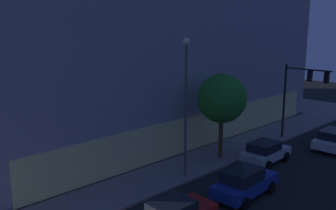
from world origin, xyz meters
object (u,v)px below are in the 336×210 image
at_px(sidewalk_tree, 222,99).
at_px(car_white, 335,139).
at_px(traffic_light_far_corner, 301,87).
at_px(car_blue, 244,182).
at_px(modern_building, 99,34).
at_px(street_lamp_sidewalk, 186,93).
at_px(car_silver, 265,152).

bearing_deg(sidewalk_tree, car_white, -30.64).
distance_m(traffic_light_far_corner, car_blue, 13.00).
bearing_deg(car_blue, modern_building, 76.65).
bearing_deg(traffic_light_far_corner, modern_building, 109.40).
height_order(modern_building, street_lamp_sidewalk, modern_building).
height_order(traffic_light_far_corner, car_silver, traffic_light_far_corner).
bearing_deg(modern_building, sidewalk_tree, -94.08).
distance_m(modern_building, traffic_light_far_corner, 20.97).
bearing_deg(car_blue, street_lamp_sidewalk, 95.65).
height_order(modern_building, sidewalk_tree, modern_building).
bearing_deg(modern_building, car_white, -71.99).
distance_m(sidewalk_tree, car_silver, 5.00).
relative_size(sidewalk_tree, car_white, 1.34).
bearing_deg(car_white, car_blue, 179.16).
height_order(street_lamp_sidewalk, car_blue, street_lamp_sidewalk).
bearing_deg(car_blue, car_white, -0.84).
relative_size(modern_building, traffic_light_far_corner, 5.42).
relative_size(street_lamp_sidewalk, sidewalk_tree, 1.41).
xyz_separation_m(street_lamp_sidewalk, car_white, (12.95, -4.48, -4.82)).
height_order(traffic_light_far_corner, sidewalk_tree, traffic_light_far_corner).
relative_size(street_lamp_sidewalk, car_blue, 1.92).
xyz_separation_m(street_lamp_sidewalk, car_silver, (6.19, -2.20, -4.82)).
bearing_deg(traffic_light_far_corner, street_lamp_sidewalk, 173.14).
distance_m(traffic_light_far_corner, street_lamp_sidewalk, 12.63).
relative_size(traffic_light_far_corner, car_white, 1.39).
relative_size(traffic_light_far_corner, sidewalk_tree, 1.03).
height_order(car_silver, car_white, car_white).
distance_m(street_lamp_sidewalk, sidewalk_tree, 4.60).
xyz_separation_m(traffic_light_far_corner, sidewalk_tree, (-8.06, 2.06, -0.17)).
distance_m(street_lamp_sidewalk, car_white, 14.52).
distance_m(sidewalk_tree, car_white, 10.58).
height_order(traffic_light_far_corner, car_blue, traffic_light_far_corner).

